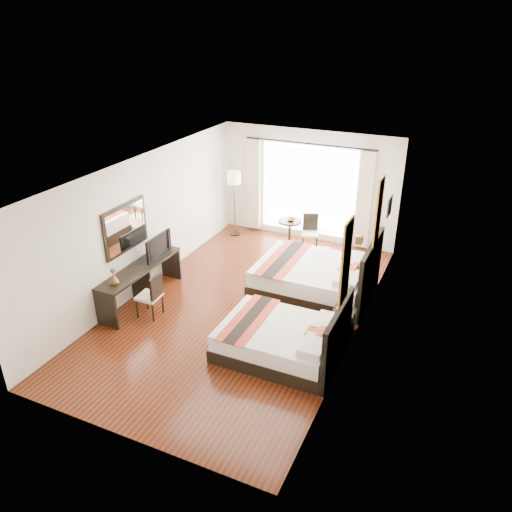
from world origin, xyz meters
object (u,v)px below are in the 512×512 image
at_px(side_table, 290,233).
at_px(window_chair, 310,238).
at_px(console_desk, 141,283).
at_px(fruit_bowl, 291,220).
at_px(bed_far, 317,277).
at_px(table_lamp, 347,297).
at_px(vase, 339,312).
at_px(bed_near, 284,339).
at_px(nightstand, 342,323).
at_px(television, 155,245).
at_px(desk_chair, 151,303).
at_px(floor_lamp, 234,182).

bearing_deg(side_table, window_chair, 2.73).
xyz_separation_m(console_desk, fruit_bowl, (1.78, 3.74, 0.31)).
distance_m(bed_far, table_lamp, 1.59).
height_order(vase, window_chair, window_chair).
xyz_separation_m(bed_near, nightstand, (0.74, 0.98, -0.06)).
relative_size(television, window_chair, 0.97).
relative_size(bed_near, window_chair, 2.35).
relative_size(bed_near, television, 2.42).
xyz_separation_m(bed_far, television, (-3.10, -1.22, 0.65)).
bearing_deg(console_desk, vase, 4.63).
height_order(bed_near, nightstand, bed_near).
bearing_deg(table_lamp, console_desk, -172.21).
relative_size(console_desk, desk_chair, 2.47).
height_order(fruit_bowl, window_chair, window_chair).
height_order(desk_chair, side_table, desk_chair).
xyz_separation_m(floor_lamp, window_chair, (2.07, -0.01, -1.18)).
height_order(bed_far, vase, bed_far).
bearing_deg(desk_chair, floor_lamp, -88.83).
height_order(bed_near, floor_lamp, floor_lamp).
bearing_deg(console_desk, bed_far, 29.61).
xyz_separation_m(bed_far, window_chair, (-0.84, 2.00, -0.08)).
bearing_deg(television, console_desk, 177.07).
bearing_deg(vase, bed_far, 120.73).
distance_m(nightstand, floor_lamp, 5.18).
height_order(console_desk, fruit_bowl, console_desk).
xyz_separation_m(table_lamp, television, (-4.04, -0.01, 0.25)).
height_order(nightstand, desk_chair, desk_chair).
height_order(television, floor_lamp, floor_lamp).
bearing_deg(floor_lamp, table_lamp, -40.01).
height_order(console_desk, floor_lamp, floor_lamp).
bearing_deg(table_lamp, nightstand, -119.24).
relative_size(nightstand, fruit_bowl, 2.49).
bearing_deg(bed_far, window_chair, 112.77).
height_order(console_desk, desk_chair, desk_chair).
relative_size(table_lamp, desk_chair, 0.40).
distance_m(nightstand, table_lamp, 0.52).
bearing_deg(console_desk, television, 87.92).
bearing_deg(table_lamp, desk_chair, -164.82).
relative_size(bed_near, table_lamp, 5.65).
height_order(television, desk_chair, television).
bearing_deg(nightstand, fruit_bowl, 124.60).
distance_m(nightstand, console_desk, 4.05).
bearing_deg(television, window_chair, -35.93).
distance_m(desk_chair, floor_lamp, 4.36).
height_order(bed_near, window_chair, bed_near).
xyz_separation_m(fruit_bowl, window_chair, (0.50, 0.03, -0.43)).
distance_m(floor_lamp, side_table, 1.90).
xyz_separation_m(television, fruit_bowl, (1.76, 3.19, -0.30)).
bearing_deg(vase, fruit_bowl, 122.82).
bearing_deg(nightstand, side_table, 124.85).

